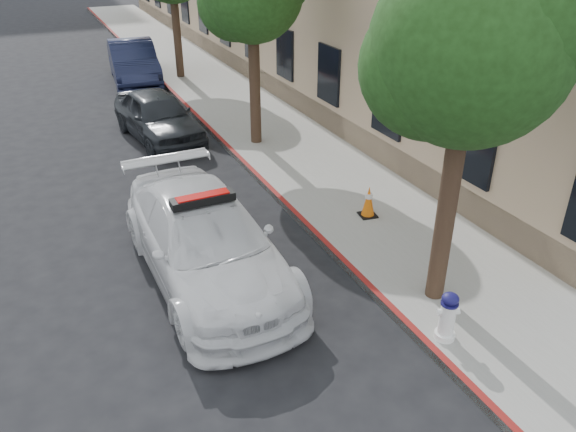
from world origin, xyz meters
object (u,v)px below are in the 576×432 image
Objects in this scene: police_car at (206,241)px; parked_car_mid at (158,116)px; parked_car_far at (133,62)px; traffic_cone at (369,201)px; fire_hydrant at (447,317)px.

parked_car_mid is at bearing 82.17° from police_car.
police_car is at bearing -103.97° from parked_car_mid.
traffic_cone is at bearing -75.63° from parked_car_far.
parked_car_mid is 10.85m from fire_hydrant.
fire_hydrant is 3.97m from traffic_cone.
parked_car_far is 17.45m from fire_hydrant.
parked_car_mid is 0.86× the size of parked_car_far.
police_car is 14.22m from parked_car_far.
police_car is at bearing 149.20° from fire_hydrant.
police_car reaches higher than traffic_cone.
parked_car_far reaches higher than fire_hydrant.
parked_car_far reaches higher than parked_car_mid.
parked_car_mid reaches higher than traffic_cone.
fire_hydrant is at bearing -80.99° from parked_car_far.
police_car is 7.47m from parked_car_mid.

